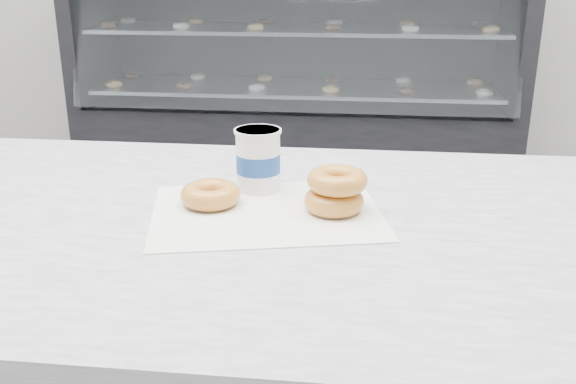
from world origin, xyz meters
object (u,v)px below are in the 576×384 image
object	(u,v)px
display_case	(297,103)
coffee_cup	(258,159)
donut_stack	(336,191)
donut_single	(210,194)

from	to	relation	value
display_case	coffee_cup	xyz separation A→B (m)	(0.21, -2.60, 0.46)
donut_stack	coffee_cup	bearing A→B (deg)	147.23
donut_stack	coffee_cup	world-z (taller)	coffee_cup
donut_single	coffee_cup	bearing A→B (deg)	52.41
display_case	coffee_cup	size ratio (longest dim) A/B	23.40
display_case	coffee_cup	distance (m)	2.65
donut_single	donut_stack	size ratio (longest dim) A/B	0.90
donut_stack	display_case	bearing A→B (deg)	97.16
display_case	donut_single	xyz separation A→B (m)	(0.14, -2.68, 0.43)
coffee_cup	donut_stack	bearing A→B (deg)	-34.44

